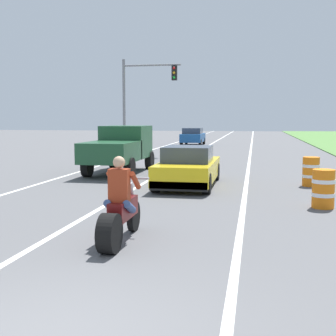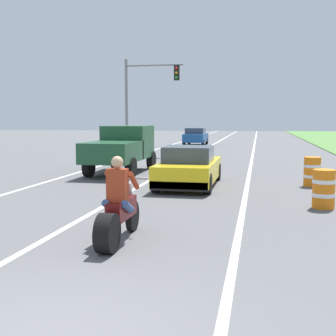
# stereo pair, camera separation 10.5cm
# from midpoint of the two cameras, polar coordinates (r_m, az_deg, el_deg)

# --- Properties ---
(lane_stripe_left_solid) EXTENTS (0.14, 120.00, 0.01)m
(lane_stripe_left_solid) POSITION_cam_midpoint_polar(r_m,az_deg,el_deg) (25.14, -5.91, 1.06)
(lane_stripe_left_solid) COLOR white
(lane_stripe_left_solid) RESTS_ON ground
(lane_stripe_right_solid) EXTENTS (0.14, 120.00, 0.01)m
(lane_stripe_right_solid) POSITION_cam_midpoint_polar(r_m,az_deg,el_deg) (24.00, 10.73, 0.74)
(lane_stripe_right_solid) COLOR white
(lane_stripe_right_solid) RESTS_ON ground
(lane_stripe_centre_dashed) EXTENTS (0.14, 120.00, 0.01)m
(lane_stripe_centre_dashed) POSITION_cam_midpoint_polar(r_m,az_deg,el_deg) (24.32, 2.22, 0.91)
(lane_stripe_centre_dashed) COLOR white
(lane_stripe_centre_dashed) RESTS_ON ground
(motorcycle_with_rider) EXTENTS (0.70, 2.21, 1.62)m
(motorcycle_with_rider) POSITION_cam_midpoint_polar(r_m,az_deg,el_deg) (8.23, -6.07, -5.62)
(motorcycle_with_rider) COLOR black
(motorcycle_with_rider) RESTS_ON ground
(sports_car_yellow) EXTENTS (1.84, 4.30, 1.37)m
(sports_car_yellow) POSITION_cam_midpoint_polar(r_m,az_deg,el_deg) (15.20, 2.92, 0.04)
(sports_car_yellow) COLOR yellow
(sports_car_yellow) RESTS_ON ground
(pickup_truck_left_lane_dark_green) EXTENTS (2.02, 4.80, 1.98)m
(pickup_truck_left_lane_dark_green) POSITION_cam_midpoint_polar(r_m,az_deg,el_deg) (19.07, -5.77, 2.73)
(pickup_truck_left_lane_dark_green) COLOR #1E4C2D
(pickup_truck_left_lane_dark_green) RESTS_ON ground
(traffic_light_mast_near) EXTENTS (3.73, 0.34, 6.00)m
(traffic_light_mast_near) POSITION_cam_midpoint_polar(r_m,az_deg,el_deg) (28.40, -3.10, 9.63)
(traffic_light_mast_near) COLOR gray
(traffic_light_mast_near) RESTS_ON ground
(construction_barrel_nearest) EXTENTS (0.58, 0.58, 1.00)m
(construction_barrel_nearest) POSITION_cam_midpoint_polar(r_m,az_deg,el_deg) (12.12, 19.52, -2.52)
(construction_barrel_nearest) COLOR orange
(construction_barrel_nearest) RESTS_ON ground
(construction_barrel_mid) EXTENTS (0.58, 0.58, 1.00)m
(construction_barrel_mid) POSITION_cam_midpoint_polar(r_m,az_deg,el_deg) (15.92, 18.14, -0.44)
(construction_barrel_mid) COLOR orange
(construction_barrel_mid) RESTS_ON ground
(distant_car_far_ahead) EXTENTS (1.80, 4.00, 1.50)m
(distant_car_far_ahead) POSITION_cam_midpoint_polar(r_m,az_deg,el_deg) (38.95, 3.64, 4.07)
(distant_car_far_ahead) COLOR #194C8C
(distant_car_far_ahead) RESTS_ON ground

